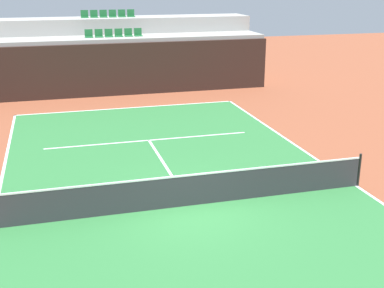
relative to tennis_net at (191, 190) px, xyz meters
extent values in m
plane|color=brown|center=(0.00, 0.00, -0.51)|extent=(80.00, 80.00, 0.00)
cube|color=#2D7238|center=(0.00, 0.00, -0.50)|extent=(11.00, 24.00, 0.01)
cube|color=white|center=(0.00, 11.95, -0.50)|extent=(11.00, 0.10, 0.00)
cube|color=white|center=(5.45, 0.00, -0.50)|extent=(0.10, 24.00, 0.00)
cube|color=white|center=(0.00, 6.40, -0.50)|extent=(8.26, 0.10, 0.00)
cube|color=white|center=(0.00, 3.20, -0.50)|extent=(0.10, 6.40, 0.00)
cube|color=black|center=(0.00, 15.06, 0.93)|extent=(17.37, 0.30, 2.87)
cube|color=#9E9E99|center=(0.00, 16.41, 1.03)|extent=(17.37, 2.40, 3.08)
cube|color=#9E9E99|center=(0.00, 18.81, 1.48)|extent=(17.37, 2.40, 3.98)
cube|color=#1E6633|center=(-1.40, 16.41, 2.59)|extent=(0.44, 0.44, 0.04)
cube|color=#1E6633|center=(-1.40, 16.61, 2.81)|extent=(0.44, 0.04, 0.40)
cube|color=#1E6633|center=(-0.84, 16.41, 2.59)|extent=(0.44, 0.44, 0.04)
cube|color=#1E6633|center=(-0.84, 16.61, 2.81)|extent=(0.44, 0.04, 0.40)
cube|color=#1E6633|center=(-0.28, 16.41, 2.59)|extent=(0.44, 0.44, 0.04)
cube|color=#1E6633|center=(-0.28, 16.61, 2.81)|extent=(0.44, 0.04, 0.40)
cube|color=#1E6633|center=(0.28, 16.41, 2.59)|extent=(0.44, 0.44, 0.04)
cube|color=#1E6633|center=(0.28, 16.61, 2.81)|extent=(0.44, 0.04, 0.40)
cube|color=#1E6633|center=(0.84, 16.41, 2.59)|extent=(0.44, 0.44, 0.04)
cube|color=#1E6633|center=(0.84, 16.61, 2.81)|extent=(0.44, 0.04, 0.40)
cube|color=#1E6633|center=(1.40, 16.41, 2.59)|extent=(0.44, 0.44, 0.04)
cube|color=#1E6633|center=(1.40, 16.61, 2.81)|extent=(0.44, 0.04, 0.40)
cube|color=#1E6633|center=(-1.40, 18.81, 3.49)|extent=(0.44, 0.44, 0.04)
cube|color=#1E6633|center=(-1.40, 19.01, 3.71)|extent=(0.44, 0.04, 0.40)
cube|color=#1E6633|center=(-0.84, 18.81, 3.49)|extent=(0.44, 0.44, 0.04)
cube|color=#1E6633|center=(-0.84, 19.01, 3.71)|extent=(0.44, 0.04, 0.40)
cube|color=#1E6633|center=(-0.28, 18.81, 3.49)|extent=(0.44, 0.44, 0.04)
cube|color=#1E6633|center=(-0.28, 19.01, 3.71)|extent=(0.44, 0.04, 0.40)
cube|color=#1E6633|center=(0.28, 18.81, 3.49)|extent=(0.44, 0.44, 0.04)
cube|color=#1E6633|center=(0.28, 19.01, 3.71)|extent=(0.44, 0.04, 0.40)
cube|color=#1E6633|center=(0.84, 18.81, 3.49)|extent=(0.44, 0.44, 0.04)
cube|color=#1E6633|center=(0.84, 19.01, 3.71)|extent=(0.44, 0.04, 0.40)
cube|color=#1E6633|center=(1.40, 18.81, 3.49)|extent=(0.44, 0.44, 0.04)
cube|color=#1E6633|center=(1.40, 19.01, 3.71)|extent=(0.44, 0.04, 0.40)
cylinder|color=black|center=(5.50, 0.00, 0.04)|extent=(0.08, 0.08, 1.07)
cube|color=#333338|center=(0.00, 0.00, -0.04)|extent=(10.90, 0.02, 0.92)
cube|color=white|center=(0.00, 0.00, 0.45)|extent=(10.90, 0.04, 0.05)
camera|label=1|loc=(-3.55, -12.96, 5.82)|focal=47.56mm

